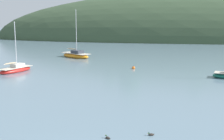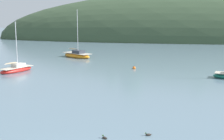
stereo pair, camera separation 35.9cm
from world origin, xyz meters
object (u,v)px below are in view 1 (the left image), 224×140
object	(u,v)px
sailboat_teal_outer	(16,69)
duck_trailing	(151,135)
mooring_buoy_inner	(133,68)
sailboat_blue_center	(76,55)
duck_lone_left	(108,138)

from	to	relation	value
sailboat_teal_outer	duck_trailing	distance (m)	25.88
duck_trailing	mooring_buoy_inner	bearing A→B (deg)	95.95
sailboat_blue_center	duck_trailing	size ratio (longest dim) A/B	20.57
mooring_buoy_inner	sailboat_blue_center	bearing A→B (deg)	135.25
duck_lone_left	sailboat_blue_center	bearing A→B (deg)	107.27
sailboat_blue_center	duck_trailing	world-z (taller)	sailboat_blue_center
sailboat_teal_outer	mooring_buoy_inner	size ratio (longest dim) A/B	12.29
sailboat_blue_center	mooring_buoy_inner	distance (m)	15.41
sailboat_teal_outer	mooring_buoy_inner	bearing A→B (deg)	16.20
duck_lone_left	sailboat_teal_outer	bearing A→B (deg)	127.00
sailboat_teal_outer	sailboat_blue_center	size ratio (longest dim) A/B	0.77
sailboat_blue_center	duck_lone_left	xyz separation A→B (m)	(10.92, -35.12, -0.34)
mooring_buoy_inner	duck_lone_left	size ratio (longest dim) A/B	1.40
sailboat_blue_center	duck_trailing	xyz separation A→B (m)	(13.38, -34.30, -0.34)
duck_trailing	duck_lone_left	bearing A→B (deg)	-161.68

